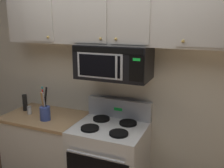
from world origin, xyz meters
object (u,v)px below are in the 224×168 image
(utensil_crock_blue, at_px, (45,111))
(pepper_mill, at_px, (25,103))
(salt_shaker, at_px, (29,110))
(stove_range, at_px, (110,163))
(over_range_microwave, at_px, (114,62))

(utensil_crock_blue, bearing_deg, pepper_mill, 159.67)
(salt_shaker, bearing_deg, stove_range, 1.94)
(salt_shaker, distance_m, pepper_mill, 0.16)
(pepper_mill, bearing_deg, stove_range, -2.25)
(over_range_microwave, relative_size, utensil_crock_blue, 1.94)
(pepper_mill, bearing_deg, over_range_microwave, 3.47)
(stove_range, distance_m, over_range_microwave, 1.11)
(stove_range, height_order, pepper_mill, stove_range)
(stove_range, height_order, salt_shaker, stove_range)
(pepper_mill, bearing_deg, utensil_crock_blue, -20.33)
(salt_shaker, bearing_deg, over_range_microwave, 8.33)
(over_range_microwave, height_order, pepper_mill, over_range_microwave)
(stove_range, distance_m, pepper_mill, 1.28)
(stove_range, xyz_separation_m, salt_shaker, (-1.03, -0.03, 0.48))
(stove_range, relative_size, over_range_microwave, 1.47)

